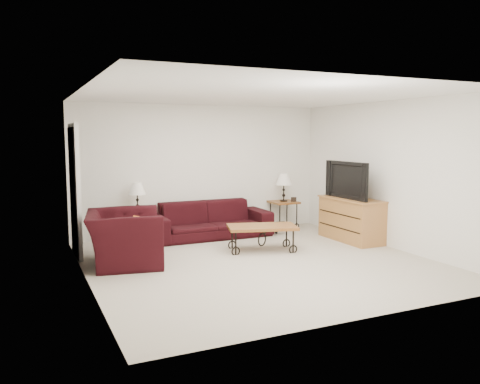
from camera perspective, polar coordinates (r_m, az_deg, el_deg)
name	(u,v)px	position (r m, az deg, el deg)	size (l,w,h in m)	color
ground	(259,262)	(7.42, 2.28, -8.26)	(5.00, 5.00, 0.00)	#B9AD9E
wall_back	(202,170)	(9.49, -4.55, 2.64)	(5.00, 0.02, 2.50)	white
wall_front	(371,200)	(5.12, 15.15, -0.96)	(5.00, 0.02, 2.50)	white
wall_left	(85,188)	(6.47, -17.81, 0.49)	(0.02, 5.00, 2.50)	white
wall_right	(390,175)	(8.63, 17.29, 1.96)	(0.02, 5.00, 2.50)	white
ceiling	(260,95)	(7.20, 2.38, 11.35)	(5.00, 5.00, 0.00)	white
doorway	(74,192)	(8.13, -18.96, 0.00)	(0.08, 0.94, 2.04)	black
sofa	(209,220)	(9.15, -3.62, -3.28)	(2.30, 0.90, 0.67)	black
side_table_left	(138,227)	(8.95, -11.91, -4.05)	(0.50, 0.50, 0.54)	brown
side_table_right	(283,215)	(10.04, 5.14, -2.70)	(0.52, 0.52, 0.57)	brown
lamp_left	(137,197)	(8.87, -12.00, -0.62)	(0.31, 0.31, 0.54)	black
lamp_right	(284,187)	(9.96, 5.17, 0.53)	(0.32, 0.32, 0.57)	black
photo_frame_left	(131,211)	(8.72, -12.71, -2.25)	(0.11, 0.01, 0.09)	black
photo_frame_right	(294,199)	(9.94, 6.34, -0.87)	(0.11, 0.02, 0.09)	black
coffee_table	(262,238)	(8.11, 2.62, -5.44)	(1.13, 0.61, 0.42)	brown
armchair	(124,238)	(7.43, -13.48, -5.28)	(1.22, 1.07, 0.80)	black
throw_pillow	(135,230)	(7.38, -12.28, -4.35)	(0.36, 0.09, 0.36)	red
tv_stand	(351,219)	(9.08, 12.96, -3.16)	(0.54, 1.30, 0.78)	#A8693E
television	(351,180)	(8.98, 12.97, 1.39)	(1.16, 0.15, 0.67)	black
backpack	(276,222)	(9.49, 4.30, -3.58)	(0.35, 0.27, 0.45)	black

